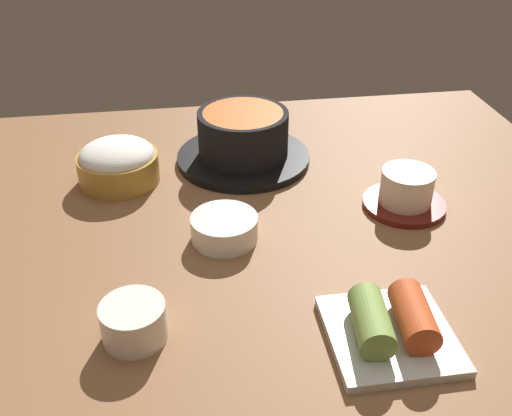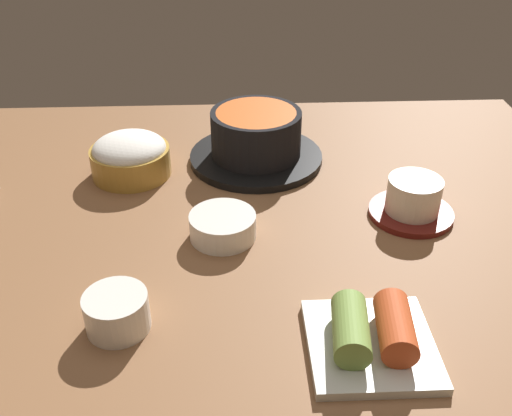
% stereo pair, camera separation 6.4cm
% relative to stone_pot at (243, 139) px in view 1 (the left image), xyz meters
% --- Properties ---
extents(dining_table, '(1.00, 0.76, 0.02)m').
position_rel_stone_pot_xyz_m(dining_table, '(-0.03, -0.16, -0.05)').
color(dining_table, brown).
rests_on(dining_table, ground).
extents(stone_pot, '(0.20, 0.20, 0.08)m').
position_rel_stone_pot_xyz_m(stone_pot, '(0.00, 0.00, 0.00)').
color(stone_pot, black).
rests_on(stone_pot, dining_table).
extents(rice_bowl, '(0.11, 0.11, 0.06)m').
position_rel_stone_pot_xyz_m(rice_bowl, '(-0.18, -0.03, -0.01)').
color(rice_bowl, '#B78C38').
rests_on(rice_bowl, dining_table).
extents(tea_cup_with_saucer, '(0.11, 0.11, 0.05)m').
position_rel_stone_pot_xyz_m(tea_cup_with_saucer, '(0.19, -0.16, -0.01)').
color(tea_cup_with_saucer, maroon).
rests_on(tea_cup_with_saucer, dining_table).
extents(banchan_cup_center, '(0.08, 0.08, 0.03)m').
position_rel_stone_pot_xyz_m(banchan_cup_center, '(-0.05, -0.20, -0.02)').
color(banchan_cup_center, white).
rests_on(banchan_cup_center, dining_table).
extents(kimchi_plate, '(0.12, 0.12, 0.04)m').
position_rel_stone_pot_xyz_m(kimchi_plate, '(0.09, -0.39, -0.02)').
color(kimchi_plate, silver).
rests_on(kimchi_plate, dining_table).
extents(side_bowl_near, '(0.06, 0.06, 0.04)m').
position_rel_stone_pot_xyz_m(side_bowl_near, '(-0.15, -0.35, -0.02)').
color(side_bowl_near, white).
rests_on(side_bowl_near, dining_table).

